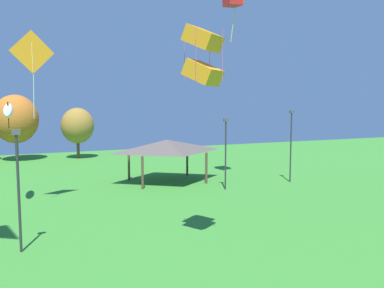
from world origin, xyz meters
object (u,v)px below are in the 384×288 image
(park_pavilion, at_px, (167,146))
(kite_flying_3, at_px, (203,56))
(treeline_tree_4, at_px, (78,126))
(light_post_0, at_px, (291,142))
(light_post_1, at_px, (18,183))
(kite_flying_0, at_px, (32,55))
(kite_flying_4, at_px, (8,110))
(light_post_2, at_px, (226,149))
(treeline_tree_3, at_px, (16,119))

(park_pavilion, bearing_deg, kite_flying_3, -104.29)
(park_pavilion, height_order, treeline_tree_4, treeline_tree_4)
(light_post_0, relative_size, light_post_1, 1.09)
(park_pavilion, height_order, light_post_1, light_post_1)
(kite_flying_0, bearing_deg, park_pavilion, 25.21)
(kite_flying_3, relative_size, kite_flying_4, 0.97)
(kite_flying_3, bearing_deg, park_pavilion, 75.71)
(light_post_1, distance_m, light_post_2, 16.81)
(light_post_1, xyz_separation_m, treeline_tree_4, (6.88, 30.74, 0.77))
(kite_flying_3, bearing_deg, treeline_tree_3, 102.33)
(kite_flying_4, relative_size, park_pavilion, 0.38)
(kite_flying_4, relative_size, treeline_tree_3, 0.36)
(kite_flying_4, relative_size, light_post_0, 0.45)
(light_post_2, bearing_deg, kite_flying_4, 174.91)
(treeline_tree_3, bearing_deg, park_pavilion, -58.57)
(kite_flying_3, bearing_deg, light_post_0, 40.17)
(kite_flying_0, distance_m, treeline_tree_3, 24.44)
(park_pavilion, bearing_deg, kite_flying_4, -164.50)
(kite_flying_0, relative_size, light_post_0, 0.89)
(light_post_0, bearing_deg, kite_flying_3, -139.83)
(park_pavilion, bearing_deg, light_post_1, -132.56)
(light_post_0, distance_m, light_post_2, 6.51)
(kite_flying_4, relative_size, light_post_2, 0.50)
(kite_flying_3, relative_size, light_post_1, 0.48)
(kite_flying_4, xyz_separation_m, treeline_tree_3, (0.46, 22.30, -1.43))
(kite_flying_0, xyz_separation_m, treeline_tree_4, (5.76, 23.00, -5.72))
(light_post_1, bearing_deg, kite_flying_0, 81.77)
(light_post_0, bearing_deg, kite_flying_4, 177.62)
(kite_flying_3, xyz_separation_m, light_post_2, (7.12, 11.04, -5.62))
(treeline_tree_4, bearing_deg, park_pavilion, -75.14)
(kite_flying_3, bearing_deg, kite_flying_4, 123.00)
(kite_flying_3, distance_m, light_post_0, 18.59)
(treeline_tree_4, bearing_deg, treeline_tree_3, 172.24)
(treeline_tree_3, bearing_deg, treeline_tree_4, -7.76)
(kite_flying_0, height_order, park_pavilion, kite_flying_0)
(kite_flying_3, xyz_separation_m, park_pavilion, (4.01, 15.73, -5.70))
(kite_flying_0, distance_m, kite_flying_3, 12.62)
(light_post_1, bearing_deg, kite_flying_4, 92.37)
(kite_flying_4, bearing_deg, kite_flying_0, -47.10)
(park_pavilion, xyz_separation_m, treeline_tree_4, (-4.78, 18.04, 0.86))
(park_pavilion, relative_size, treeline_tree_3, 0.94)
(kite_flying_4, height_order, light_post_2, kite_flying_4)
(light_post_2, bearing_deg, park_pavilion, 123.62)
(kite_flying_0, height_order, treeline_tree_3, kite_flying_0)
(kite_flying_4, height_order, light_post_0, kite_flying_4)
(light_post_0, bearing_deg, light_post_2, -176.02)
(light_post_1, distance_m, treeline_tree_3, 31.71)
(light_post_1, distance_m, treeline_tree_4, 31.51)
(park_pavilion, xyz_separation_m, light_post_1, (-11.66, -12.70, 0.09))
(kite_flying_4, relative_size, treeline_tree_4, 0.45)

